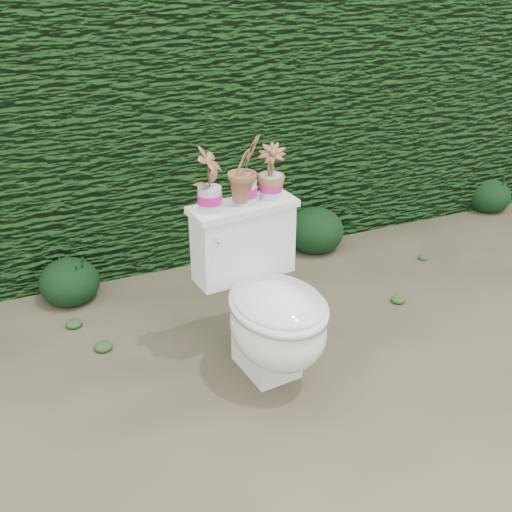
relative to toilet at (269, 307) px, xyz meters
name	(u,v)px	position (x,y,z in m)	size (l,w,h in m)	color
ground	(253,366)	(-0.05, 0.06, -0.36)	(60.00, 60.00, 0.00)	#6A6349
hedge	(156,120)	(-0.05, 1.66, 0.44)	(8.00, 1.00, 1.60)	#1B4617
toilet	(269,307)	(0.00, 0.00, 0.00)	(0.53, 0.72, 0.78)	white
potted_plant_left	(209,181)	(-0.19, 0.22, 0.56)	(0.15, 0.10, 0.28)	#296D21
potted_plant_center	(245,171)	(-0.01, 0.24, 0.57)	(0.17, 0.13, 0.30)	#296D21
potted_plant_right	(271,173)	(0.12, 0.25, 0.54)	(0.13, 0.13, 0.24)	#296D21
liriope_clump_1	(69,278)	(-0.77, 1.04, -0.22)	(0.34, 0.34, 0.27)	black
liriope_clump_2	(315,226)	(0.81, 1.08, -0.20)	(0.38, 0.38, 0.30)	black
liriope_clump_3	(489,192)	(2.30, 1.15, -0.23)	(0.32, 0.32, 0.25)	black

